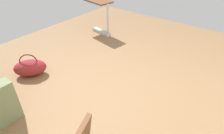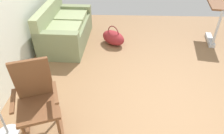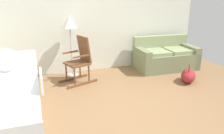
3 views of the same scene
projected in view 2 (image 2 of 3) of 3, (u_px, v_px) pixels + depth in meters
The scene contains 5 objects.
ground_plane at pixel (161, 99), 3.29m from camera, with size 6.76×6.76×0.00m, color olive.
couch at pixel (65, 30), 4.59m from camera, with size 1.63×0.91×0.85m.
rocking_chair at pixel (37, 101), 2.55m from camera, with size 0.87×0.70×1.05m.
overbed_table at pixel (216, 18), 4.54m from camera, with size 0.87×0.53×0.84m.
duffel_bag at pixel (113, 38), 4.62m from camera, with size 0.61×0.63×0.43m.
Camera 2 is at (-2.41, 0.68, 2.33)m, focal length 33.84 mm.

